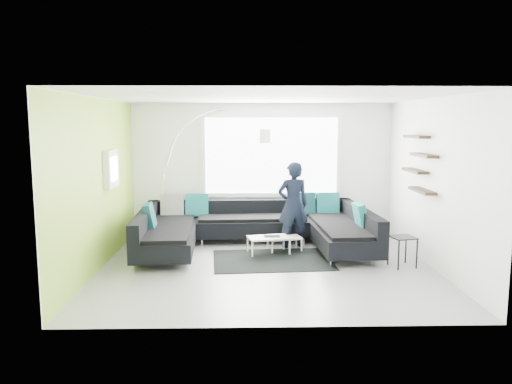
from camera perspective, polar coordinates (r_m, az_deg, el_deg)
The scene contains 9 objects.
ground at distance 8.46m, azimuth 1.26°, elevation -8.51°, with size 5.50×5.50×0.00m, color gray.
room_shell at distance 8.34m, azimuth 1.50°, elevation 3.91°, with size 5.54×5.04×2.82m.
sectional_sofa at distance 9.37m, azimuth -0.15°, elevation -4.31°, with size 4.38×2.84×0.92m.
rug at distance 8.83m, azimuth 1.84°, elevation -7.76°, with size 2.04×1.49×0.01m, color black.
coffee_table at distance 9.33m, azimuth 2.37°, elevation -5.94°, with size 0.96×0.56×0.31m, color white.
arc_lamp at distance 10.36m, azimuth -10.53°, elevation 2.02°, with size 2.53×1.13×2.69m, color white, non-canonical shape.
side_table at distance 8.74m, azimuth 16.38°, elevation -6.56°, with size 0.37×0.37×0.51m, color black.
person at distance 9.58m, azimuth 4.24°, elevation -1.49°, with size 0.67×0.51×1.66m, color black.
laptop at distance 9.16m, azimuth 1.84°, elevation -5.12°, with size 0.31×0.21×0.02m, color black.
Camera 1 is at (-0.38, -8.10, 2.41)m, focal length 35.00 mm.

